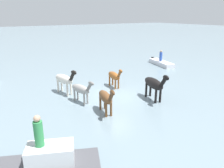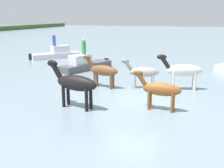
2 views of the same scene
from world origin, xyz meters
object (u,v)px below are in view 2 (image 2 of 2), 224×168
(horse_pinto_flank, at_px, (182,70))
(person_spotter_bow, at_px, (84,47))
(boat_dinghy_port, at_px, (85,66))
(horse_chestnut_trailing, at_px, (75,83))
(horse_gray_outer, at_px, (160,89))
(person_watcher_seated, at_px, (54,40))
(horse_dun_straggler, at_px, (143,72))
(horse_rear_stallion, at_px, (102,70))
(boat_motor_center, at_px, (56,55))

(horse_pinto_flank, height_order, person_spotter_bow, person_spotter_bow)
(boat_dinghy_port, bearing_deg, horse_chestnut_trailing, 43.36)
(horse_chestnut_trailing, bearing_deg, horse_gray_outer, -155.94)
(person_watcher_seated, bearing_deg, horse_pinto_flank, -124.06)
(horse_dun_straggler, height_order, person_watcher_seated, person_watcher_seated)
(person_spotter_bow, bearing_deg, horse_chestnut_trailing, -159.81)
(boat_dinghy_port, bearing_deg, horse_pinto_flank, 86.12)
(horse_dun_straggler, bearing_deg, boat_dinghy_port, -52.06)
(horse_rear_stallion, height_order, boat_dinghy_port, horse_rear_stallion)
(horse_rear_stallion, relative_size, horse_pinto_flank, 0.91)
(boat_dinghy_port, xyz_separation_m, person_spotter_bow, (-0.14, -0.00, 1.42))
(horse_gray_outer, relative_size, person_spotter_bow, 1.85)
(horse_chestnut_trailing, bearing_deg, person_spotter_bow, -58.18)
(person_watcher_seated, bearing_deg, horse_chestnut_trailing, -148.00)
(horse_chestnut_trailing, distance_m, boat_dinghy_port, 9.09)
(horse_gray_outer, distance_m, boat_dinghy_port, 10.26)
(horse_gray_outer, height_order, horse_pinto_flank, horse_pinto_flank)
(horse_dun_straggler, bearing_deg, horse_gray_outer, 98.22)
(horse_dun_straggler, xyz_separation_m, person_spotter_bow, (4.04, 5.31, 0.81))
(person_watcher_seated, bearing_deg, horse_dun_straggler, -130.23)
(horse_pinto_flank, xyz_separation_m, person_spotter_bow, (3.73, 7.48, 0.65))
(horse_rear_stallion, distance_m, horse_gray_outer, 4.75)
(horse_pinto_flank, xyz_separation_m, person_watcher_seated, (8.55, 12.65, 0.65))
(horse_gray_outer, bearing_deg, person_spotter_bow, -42.10)
(horse_pinto_flank, distance_m, boat_dinghy_port, 8.46)
(person_spotter_bow, distance_m, person_watcher_seated, 7.07)
(horse_pinto_flank, relative_size, person_watcher_seated, 2.15)
(boat_dinghy_port, bearing_deg, boat_motor_center, -109.80)
(horse_rear_stallion, bearing_deg, person_watcher_seated, -36.73)
(horse_dun_straggler, relative_size, horse_gray_outer, 0.99)
(person_spotter_bow, bearing_deg, horse_rear_stallion, -146.12)
(horse_rear_stallion, height_order, boat_motor_center, horse_rear_stallion)
(horse_chestnut_trailing, distance_m, boat_motor_center, 15.57)
(boat_dinghy_port, distance_m, boat_motor_center, 6.92)
(horse_rear_stallion, bearing_deg, horse_chestnut_trailing, 102.22)
(horse_pinto_flank, relative_size, person_spotter_bow, 2.15)
(horse_gray_outer, height_order, boat_dinghy_port, horse_gray_outer)
(horse_chestnut_trailing, bearing_deg, boat_motor_center, -46.88)
(horse_gray_outer, distance_m, horse_pinto_flank, 3.91)
(horse_pinto_flank, distance_m, person_spotter_bow, 8.39)
(person_spotter_bow, xyz_separation_m, person_watcher_seated, (4.82, 5.17, 0.00))
(horse_pinto_flank, bearing_deg, boat_motor_center, -47.95)
(horse_dun_straggler, xyz_separation_m, person_watcher_seated, (8.86, 10.47, 0.81))
(horse_gray_outer, xyz_separation_m, person_spotter_bow, (7.57, 6.74, 0.80))
(horse_dun_straggler, relative_size, boat_motor_center, 0.50)
(horse_rear_stallion, height_order, horse_dun_straggler, horse_rear_stallion)
(horse_dun_straggler, height_order, boat_dinghy_port, horse_dun_straggler)
(horse_rear_stallion, distance_m, boat_dinghy_port, 5.66)
(horse_dun_straggler, height_order, horse_pinto_flank, horse_pinto_flank)
(horse_chestnut_trailing, distance_m, person_watcher_seated, 15.57)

